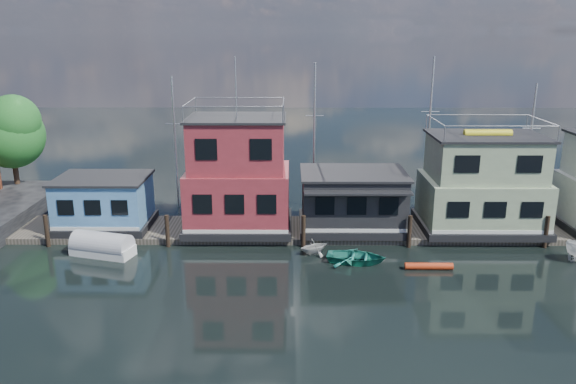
{
  "coord_description": "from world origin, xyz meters",
  "views": [
    {
      "loc": [
        -4.81,
        -25.65,
        13.82
      ],
      "look_at": [
        -5.04,
        12.0,
        3.0
      ],
      "focal_mm": 35.0,
      "sensor_mm": 36.0,
      "label": 1
    }
  ],
  "objects_px": {
    "red_kayak": "(429,266)",
    "houseboat_blue": "(104,203)",
    "houseboat_green": "(483,185)",
    "houseboat_red": "(238,177)",
    "dinghy_white": "(314,246)",
    "houseboat_dark": "(353,200)",
    "dinghy_teal": "(356,257)",
    "tarp_runabout": "(102,246)"
  },
  "relations": [
    {
      "from": "houseboat_blue",
      "to": "red_kayak",
      "type": "xyz_separation_m",
      "value": [
        21.49,
        -6.41,
        -1.99
      ]
    },
    {
      "from": "dinghy_teal",
      "to": "red_kayak",
      "type": "height_order",
      "value": "dinghy_teal"
    },
    {
      "from": "houseboat_red",
      "to": "red_kayak",
      "type": "bearing_deg",
      "value": -28.14
    },
    {
      "from": "houseboat_blue",
      "to": "houseboat_red",
      "type": "height_order",
      "value": "houseboat_red"
    },
    {
      "from": "houseboat_green",
      "to": "red_kayak",
      "type": "distance_m",
      "value": 8.8
    },
    {
      "from": "dinghy_white",
      "to": "houseboat_blue",
      "type": "bearing_deg",
      "value": 46.38
    },
    {
      "from": "tarp_runabout",
      "to": "red_kayak",
      "type": "relative_size",
      "value": 1.5
    },
    {
      "from": "red_kayak",
      "to": "houseboat_red",
      "type": "bearing_deg",
      "value": 152.61
    },
    {
      "from": "houseboat_blue",
      "to": "houseboat_dark",
      "type": "bearing_deg",
      "value": -0.06
    },
    {
      "from": "red_kayak",
      "to": "houseboat_blue",
      "type": "bearing_deg",
      "value": 164.14
    },
    {
      "from": "houseboat_red",
      "to": "dinghy_white",
      "type": "xyz_separation_m",
      "value": [
        5.14,
        -3.98,
        -3.58
      ]
    },
    {
      "from": "houseboat_green",
      "to": "dinghy_white",
      "type": "height_order",
      "value": "houseboat_green"
    },
    {
      "from": "houseboat_dark",
      "to": "dinghy_teal",
      "type": "relative_size",
      "value": 2.03
    },
    {
      "from": "houseboat_green",
      "to": "dinghy_teal",
      "type": "xyz_separation_m",
      "value": [
        -9.28,
        -5.41,
        -3.17
      ]
    },
    {
      "from": "houseboat_green",
      "to": "red_kayak",
      "type": "height_order",
      "value": "houseboat_green"
    },
    {
      "from": "houseboat_green",
      "to": "red_kayak",
      "type": "bearing_deg",
      "value": -128.03
    },
    {
      "from": "houseboat_dark",
      "to": "houseboat_green",
      "type": "xyz_separation_m",
      "value": [
        9.0,
        0.02,
        1.13
      ]
    },
    {
      "from": "houseboat_green",
      "to": "tarp_runabout",
      "type": "distance_m",
      "value": 25.9
    },
    {
      "from": "houseboat_dark",
      "to": "dinghy_white",
      "type": "bearing_deg",
      "value": -125.81
    },
    {
      "from": "houseboat_dark",
      "to": "houseboat_green",
      "type": "bearing_deg",
      "value": 0.12
    },
    {
      "from": "dinghy_teal",
      "to": "red_kayak",
      "type": "distance_m",
      "value": 4.39
    },
    {
      "from": "dinghy_white",
      "to": "houseboat_green",
      "type": "bearing_deg",
      "value": -99.85
    },
    {
      "from": "red_kayak",
      "to": "dinghy_white",
      "type": "xyz_separation_m",
      "value": [
        -6.84,
        2.43,
        0.31
      ]
    },
    {
      "from": "houseboat_dark",
      "to": "houseboat_green",
      "type": "relative_size",
      "value": 0.88
    },
    {
      "from": "houseboat_blue",
      "to": "red_kayak",
      "type": "relative_size",
      "value": 2.23
    },
    {
      "from": "houseboat_blue",
      "to": "houseboat_green",
      "type": "xyz_separation_m",
      "value": [
        26.5,
        0.0,
        1.34
      ]
    },
    {
      "from": "red_kayak",
      "to": "houseboat_green",
      "type": "bearing_deg",
      "value": 52.72
    },
    {
      "from": "houseboat_dark",
      "to": "red_kayak",
      "type": "relative_size",
      "value": 2.58
    },
    {
      "from": "houseboat_dark",
      "to": "red_kayak",
      "type": "height_order",
      "value": "houseboat_dark"
    },
    {
      "from": "houseboat_blue",
      "to": "houseboat_green",
      "type": "bearing_deg",
      "value": 0.0
    },
    {
      "from": "houseboat_green",
      "to": "red_kayak",
      "type": "xyz_separation_m",
      "value": [
        -5.01,
        -6.41,
        -3.34
      ]
    },
    {
      "from": "dinghy_teal",
      "to": "dinghy_white",
      "type": "bearing_deg",
      "value": 71.76
    },
    {
      "from": "houseboat_red",
      "to": "dinghy_teal",
      "type": "xyz_separation_m",
      "value": [
        7.72,
        -5.41,
        -3.73
      ]
    },
    {
      "from": "houseboat_blue",
      "to": "houseboat_red",
      "type": "distance_m",
      "value": 9.69
    },
    {
      "from": "red_kayak",
      "to": "dinghy_white",
      "type": "height_order",
      "value": "dinghy_white"
    },
    {
      "from": "tarp_runabout",
      "to": "dinghy_teal",
      "type": "relative_size",
      "value": 1.17
    },
    {
      "from": "red_kayak",
      "to": "dinghy_white",
      "type": "bearing_deg",
      "value": 161.21
    },
    {
      "from": "houseboat_dark",
      "to": "dinghy_white",
      "type": "distance_m",
      "value": 5.24
    },
    {
      "from": "houseboat_red",
      "to": "houseboat_green",
      "type": "distance_m",
      "value": 17.01
    },
    {
      "from": "houseboat_blue",
      "to": "houseboat_dark",
      "type": "height_order",
      "value": "houseboat_dark"
    },
    {
      "from": "houseboat_blue",
      "to": "dinghy_white",
      "type": "bearing_deg",
      "value": -15.21
    },
    {
      "from": "houseboat_blue",
      "to": "dinghy_white",
      "type": "height_order",
      "value": "houseboat_blue"
    }
  ]
}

